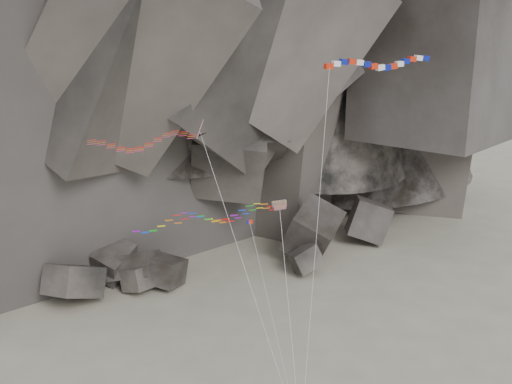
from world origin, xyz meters
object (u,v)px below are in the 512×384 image
object	(u,v)px
delta_kite	(140,141)
parafoil_kite	(203,217)
banner_kite	(378,66)
pennant_kite	(260,267)

from	to	relation	value
delta_kite	parafoil_kite	world-z (taller)	delta_kite
delta_kite	parafoil_kite	distance (m)	8.56
delta_kite	banner_kite	size ratio (longest dim) A/B	0.86
parafoil_kite	delta_kite	bearing A→B (deg)	-172.58
delta_kite	banner_kite	world-z (taller)	banner_kite
banner_kite	parafoil_kite	distance (m)	20.15
delta_kite	pennant_kite	size ratio (longest dim) A/B	1.49
banner_kite	pennant_kite	size ratio (longest dim) A/B	1.74
banner_kite	parafoil_kite	world-z (taller)	banner_kite
delta_kite	parafoil_kite	bearing A→B (deg)	12.59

